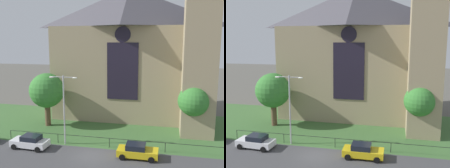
% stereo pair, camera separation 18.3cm
% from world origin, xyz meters
% --- Properties ---
extents(ground, '(160.00, 160.00, 0.00)m').
position_xyz_m(ground, '(0.00, 10.00, 0.00)').
color(ground, '#56544C').
extents(road_asphalt, '(120.00, 8.00, 0.01)m').
position_xyz_m(road_asphalt, '(0.00, -2.00, 0.00)').
color(road_asphalt, '#424244').
rests_on(road_asphalt, ground).
extents(grass_verge, '(120.00, 20.00, 0.01)m').
position_xyz_m(grass_verge, '(0.00, 8.00, 0.00)').
color(grass_verge, '#3D6633').
rests_on(grass_verge, ground).
extents(church_building, '(23.20, 16.20, 26.00)m').
position_xyz_m(church_building, '(2.23, 16.38, 10.27)').
color(church_building, tan).
rests_on(church_building, ground).
extents(iron_railing, '(25.02, 0.07, 1.13)m').
position_xyz_m(iron_railing, '(1.45, 2.50, 0.95)').
color(iron_railing, black).
rests_on(iron_railing, ground).
extents(tree_right_near, '(3.81, 3.81, 6.61)m').
position_xyz_m(tree_right_near, '(10.87, 7.67, 4.63)').
color(tree_right_near, '#423021').
rests_on(tree_right_near, ground).
extents(tree_left_near, '(4.85, 4.85, 7.52)m').
position_xyz_m(tree_left_near, '(-8.80, 8.23, 5.03)').
color(tree_left_near, brown).
rests_on(tree_left_near, ground).
extents(streetlamp_near, '(3.37, 0.26, 8.16)m').
position_xyz_m(streetlamp_near, '(-3.85, 2.40, 5.20)').
color(streetlamp_near, '#B2B2B7').
rests_on(streetlamp_near, ground).
extents(parked_car_white, '(4.28, 2.19, 1.51)m').
position_xyz_m(parked_car_white, '(-7.27, 0.51, 0.74)').
color(parked_car_white, silver).
rests_on(parked_car_white, ground).
extents(parked_car_yellow, '(4.20, 2.02, 1.51)m').
position_xyz_m(parked_car_yellow, '(4.87, 0.56, 0.74)').
color(parked_car_yellow, gold).
rests_on(parked_car_yellow, ground).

